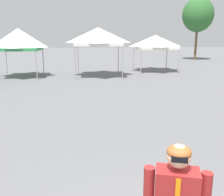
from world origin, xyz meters
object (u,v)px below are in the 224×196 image
object	(u,v)px
canopy_tent_far_left	(19,39)
canopy_tent_far_right	(155,42)
canopy_tent_behind_left	(98,37)
traffic_cone_lot_center	(168,173)
tree_behind_tents_right	(198,15)

from	to	relation	value
canopy_tent_far_left	canopy_tent_far_right	world-z (taller)	canopy_tent_far_left
canopy_tent_far_left	canopy_tent_behind_left	bearing A→B (deg)	-2.98
canopy_tent_far_left	canopy_tent_far_right	xyz separation A→B (m)	(10.32, 1.81, -0.23)
canopy_tent_behind_left	traffic_cone_lot_center	xyz separation A→B (m)	(0.07, -14.50, -2.53)
canopy_tent_far_right	tree_behind_tents_right	bearing A→B (deg)	50.89
canopy_tent_far_right	traffic_cone_lot_center	xyz separation A→B (m)	(-4.75, -16.59, -2.11)
canopy_tent_far_right	tree_behind_tents_right	world-z (taller)	tree_behind_tents_right
canopy_tent_behind_left	canopy_tent_far_right	bearing A→B (deg)	23.51
canopy_tent_far_right	traffic_cone_lot_center	world-z (taller)	canopy_tent_far_right
traffic_cone_lot_center	canopy_tent_far_left	bearing A→B (deg)	110.64
canopy_tent_far_right	canopy_tent_behind_left	bearing A→B (deg)	-156.49
traffic_cone_lot_center	canopy_tent_far_right	bearing A→B (deg)	74.03
canopy_tent_behind_left	canopy_tent_far_right	world-z (taller)	canopy_tent_behind_left
traffic_cone_lot_center	tree_behind_tents_right	bearing A→B (deg)	63.98
canopy_tent_far_right	tree_behind_tents_right	distance (m)	13.62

